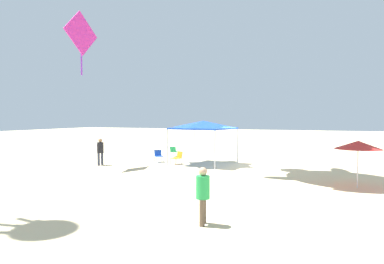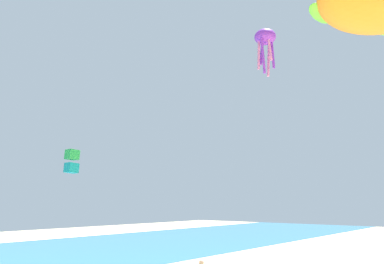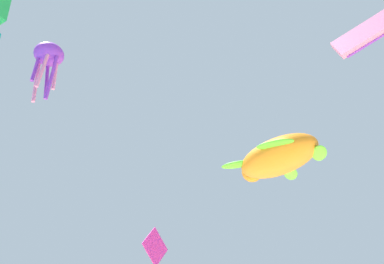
{
  "view_description": "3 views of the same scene",
  "coord_description": "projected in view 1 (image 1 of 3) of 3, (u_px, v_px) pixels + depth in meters",
  "views": [
    {
      "loc": [
        -4.66,
        20.95,
        3.11
      ],
      "look_at": [
        3.73,
        -0.25,
        2.08
      ],
      "focal_mm": 31.71,
      "sensor_mm": 36.0,
      "label": 1
    },
    {
      "loc": [
        -17.14,
        -0.47,
        4.49
      ],
      "look_at": [
        0.08,
        13.71,
        8.46
      ],
      "focal_mm": 36.64,
      "sensor_mm": 36.0,
      "label": 2
    },
    {
      "loc": [
        -6.47,
        26.68,
        2.8
      ],
      "look_at": [
        0.08,
        15.17,
        9.68
      ],
      "focal_mm": 36.74,
      "sensor_mm": 36.0,
      "label": 3
    }
  ],
  "objects": [
    {
      "name": "person_by_tent",
      "position": [
        203.0,
        191.0,
        9.71
      ],
      "size": [
        0.4,
        0.44,
        1.67
      ],
      "rotation": [
        0.0,
        0.0,
        1.75
      ],
      "color": "brown",
      "rests_on": "ground"
    },
    {
      "name": "canopy_tent",
      "position": [
        203.0,
        125.0,
        22.06
      ],
      "size": [
        3.96,
        3.91,
        2.85
      ],
      "rotation": [
        0.0,
        0.0,
        -0.16
      ],
      "color": "#B7B7BC",
      "rests_on": "ground"
    },
    {
      "name": "person_watching_sky",
      "position": [
        100.0,
        149.0,
        21.65
      ],
      "size": [
        0.41,
        0.46,
        1.73
      ],
      "rotation": [
        0.0,
        0.0,
        1.42
      ],
      "color": "#33384C",
      "rests_on": "ground"
    },
    {
      "name": "folding_chair_near_cooler",
      "position": [
        174.0,
        151.0,
        26.12
      ],
      "size": [
        0.57,
        0.65,
        0.82
      ],
      "rotation": [
        0.0,
        0.0,
        6.24
      ],
      "color": "black",
      "rests_on": "ground"
    },
    {
      "name": "folding_chair_facing_ocean",
      "position": [
        159.0,
        155.0,
        23.28
      ],
      "size": [
        0.8,
        0.81,
        0.82
      ],
      "rotation": [
        0.0,
        0.0,
        3.88
      ],
      "color": "black",
      "rests_on": "ground"
    },
    {
      "name": "folding_chair_left_of_tent",
      "position": [
        178.0,
        157.0,
        22.21
      ],
      "size": [
        0.74,
        0.79,
        0.82
      ],
      "rotation": [
        0.0,
        0.0,
        2.67
      ],
      "color": "black",
      "rests_on": "ground"
    },
    {
      "name": "beach_umbrella",
      "position": [
        358.0,
        145.0,
        14.76
      ],
      "size": [
        1.98,
        1.98,
        2.08
      ],
      "color": "silver",
      "rests_on": "ground"
    },
    {
      "name": "kite_diamond_magenta",
      "position": [
        81.0,
        35.0,
        20.8
      ],
      "size": [
        0.29,
        2.77,
        3.96
      ],
      "rotation": [
        0.0,
        0.0,
        1.56
      ],
      "color": "#E02D9E"
    },
    {
      "name": "ground",
      "position": [
        246.0,
        167.0,
        21.32
      ],
      "size": [
        120.0,
        120.0,
        0.1
      ],
      "primitive_type": "cube",
      "color": "beige"
    }
  ]
}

